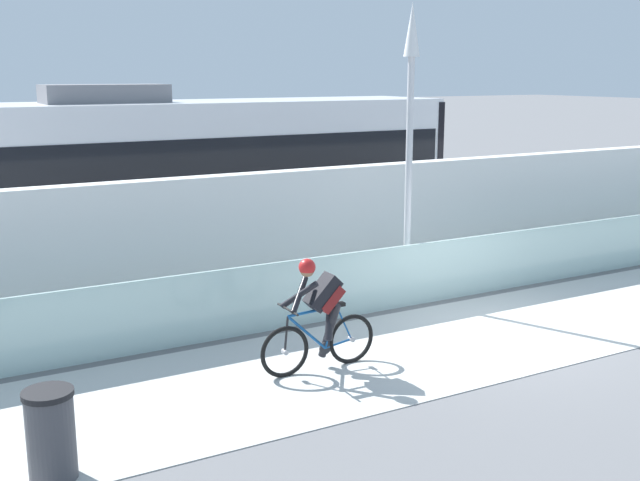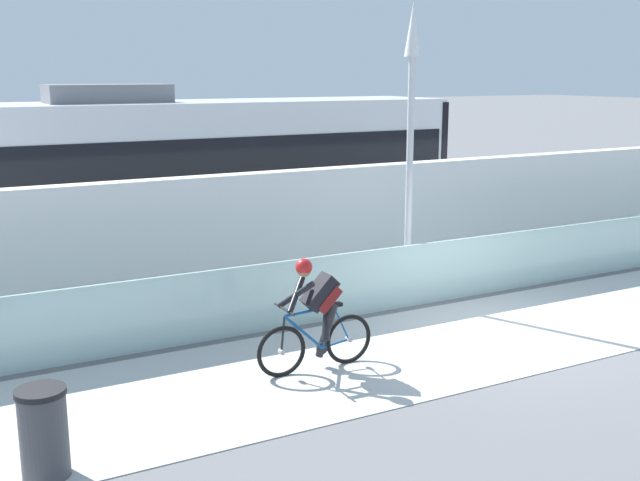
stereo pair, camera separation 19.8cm
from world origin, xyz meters
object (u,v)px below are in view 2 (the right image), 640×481
object	(u,v)px
cyclist_on_bike	(316,316)
tram	(204,174)
trash_bin	(44,433)
lamp_post_antenna	(411,117)

from	to	relation	value
cyclist_on_bike	tram	bearing A→B (deg)	82.31
cyclist_on_bike	trash_bin	world-z (taller)	cyclist_on_bike
tram	trash_bin	size ratio (longest dim) A/B	11.52
cyclist_on_bike	lamp_post_antenna	world-z (taller)	lamp_post_antenna
tram	lamp_post_antenna	distance (m)	5.32
tram	trash_bin	distance (m)	9.48
tram	lamp_post_antenna	bearing A→B (deg)	-66.20
cyclist_on_bike	lamp_post_antenna	distance (m)	4.46
tram	cyclist_on_bike	world-z (taller)	tram
cyclist_on_bike	trash_bin	xyz separation A→B (m)	(-3.79, -1.25, -0.30)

